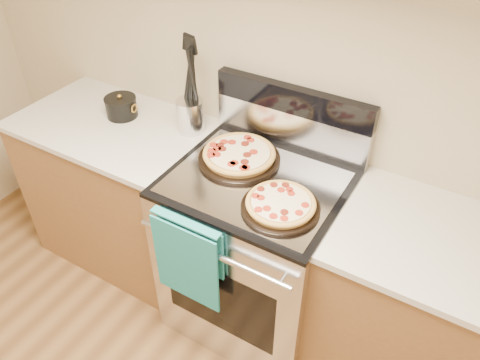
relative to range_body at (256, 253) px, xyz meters
The scene contains 17 objects.
wall_back 0.97m from the range_body, 90.00° to the left, with size 4.00×4.00×0.00m, color #C2B28C.
range_body is the anchor object (origin of this frame).
oven_window 0.34m from the range_body, 90.00° to the right, with size 0.56×0.01×0.40m, color black.
cooktop 0.46m from the range_body, ahead, with size 0.76×0.68×0.02m, color black.
backsplash_lower 0.64m from the range_body, 90.00° to the left, with size 0.76×0.06×0.18m, color silver.
backsplash_upper 0.77m from the range_body, 90.00° to the left, with size 0.76×0.06×0.12m, color black.
oven_handle 0.51m from the range_body, 90.00° to the right, with size 0.03×0.03×0.70m, color silver.
dish_towel 0.47m from the range_body, 107.74° to the right, with size 0.32×0.05×0.42m, color #1C728D, non-canonical shape.
foil_sheet 0.47m from the range_body, 90.00° to the right, with size 0.70×0.55×0.01m, color gray.
cabinet_left 0.88m from the range_body, behind, with size 1.00×0.62×0.88m, color brown.
countertop_left 0.99m from the range_body, behind, with size 1.02×0.64×0.03m, color #BDB6AA.
cabinet_right 0.88m from the range_body, ahead, with size 1.00×0.62×0.88m, color brown.
countertop_right 0.99m from the range_body, ahead, with size 1.02×0.64×0.03m, color #BDB6AA.
pepperoni_pizza_back 0.52m from the range_body, 153.02° to the left, with size 0.37×0.37×0.05m, color #C2873B, non-canonical shape.
pepperoni_pizza_front 0.54m from the range_body, 37.02° to the right, with size 0.31×0.31×0.04m, color #C2873B, non-canonical shape.
utensil_crock 0.75m from the range_body, 159.07° to the left, with size 0.13×0.13×0.17m, color silver.
saucepan 1.02m from the range_body, behind, with size 0.16×0.16×0.10m, color black.
Camera 1 is at (0.74, 0.25, 2.18)m, focal length 35.00 mm.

